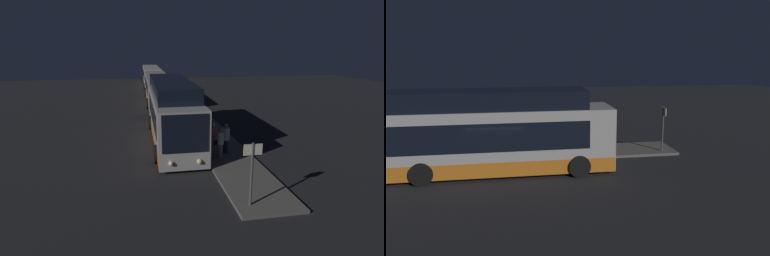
# 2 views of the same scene
# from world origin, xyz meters

# --- Properties ---
(ground) EXTENTS (80.00, 80.00, 0.00)m
(ground) POSITION_xyz_m (0.00, 0.00, 0.00)
(ground) COLOR #232326
(platform) EXTENTS (20.00, 2.69, 0.14)m
(platform) POSITION_xyz_m (0.00, 2.95, 0.07)
(platform) COLOR #605B56
(platform) RESTS_ON ground
(bus_lead) EXTENTS (10.98, 2.87, 4.01)m
(bus_lead) POSITION_xyz_m (0.06, 0.21, 1.82)
(bus_lead) COLOR #B2ADA8
(bus_lead) RESTS_ON ground
(bus_second) EXTENTS (12.48, 2.73, 2.93)m
(bus_second) POSITION_xyz_m (-14.95, 0.21, 1.46)
(bus_second) COLOR #B2ADA8
(bus_second) RESTS_ON ground
(bus_third) EXTENTS (12.43, 2.72, 2.89)m
(bus_third) POSITION_xyz_m (-29.16, 0.21, 1.43)
(bus_third) COLOR silver
(bus_third) RESTS_ON ground
(passenger_boarding) EXTENTS (0.67, 0.54, 1.79)m
(passenger_boarding) POSITION_xyz_m (3.21, 2.18, 1.10)
(passenger_boarding) COLOR gray
(passenger_boarding) RESTS_ON platform
(passenger_waiting) EXTENTS (0.67, 0.53, 1.74)m
(passenger_waiting) POSITION_xyz_m (3.30, 2.93, 1.08)
(passenger_waiting) COLOR #2D2D33
(passenger_waiting) RESTS_ON platform
(passenger_with_bags) EXTENTS (0.55, 0.64, 1.71)m
(passenger_with_bags) POSITION_xyz_m (3.97, 2.40, 1.07)
(passenger_with_bags) COLOR gray
(passenger_with_bags) RESTS_ON platform
(suitcase) EXTENTS (0.45, 0.20, 0.92)m
(suitcase) POSITION_xyz_m (3.69, 1.85, 0.49)
(suitcase) COLOR #598C59
(suitcase) RESTS_ON platform
(sign_post) EXTENTS (0.10, 0.73, 2.55)m
(sign_post) POSITION_xyz_m (9.19, 2.19, 1.75)
(sign_post) COLOR #4C4C51
(sign_post) RESTS_ON platform
(trash_bin) EXTENTS (0.44, 0.44, 0.65)m
(trash_bin) POSITION_xyz_m (1.27, 2.62, 0.47)
(trash_bin) COLOR #2D4C33
(trash_bin) RESTS_ON platform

